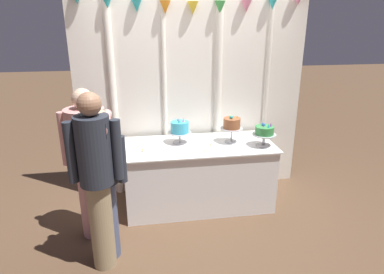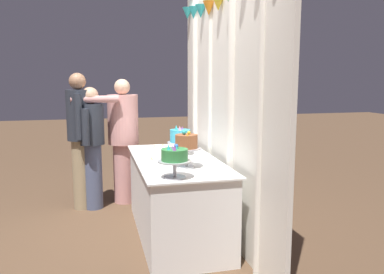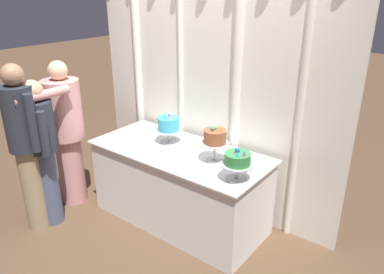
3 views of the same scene
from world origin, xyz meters
TOP-DOWN VIEW (x-y plane):
  - ground_plane at (0.00, 0.00)m, footprint 24.00×24.00m
  - draped_curtain at (-0.02, 0.58)m, footprint 2.85×0.14m
  - cake_table at (0.00, 0.10)m, footprint 1.76×0.79m
  - cake_display_leftmost at (-0.21, 0.19)m, footprint 0.27×0.27m
  - cake_display_center at (0.40, 0.12)m, footprint 0.26×0.26m
  - cake_display_rightmost at (0.73, -0.06)m, footprint 0.27×0.27m
  - tealight_far_left at (-0.70, 0.09)m, footprint 0.04×0.04m
  - tealight_near_left at (-0.65, -0.02)m, footprint 0.04×0.04m
  - tealight_near_right at (0.03, -0.15)m, footprint 0.04×0.04m
  - tealight_far_right at (0.14, 0.05)m, footprint 0.05×0.05m
  - guest_girl_blue_dress at (-1.18, -0.33)m, footprint 0.53×0.84m
  - guest_man_dark_suit at (-1.02, -0.71)m, footprint 0.45×0.38m
  - guest_man_pink_jacket at (-1.05, -0.85)m, footprint 0.46×0.29m

SIDE VIEW (x-z plane):
  - ground_plane at x=0.00m, z-range 0.00..0.00m
  - cake_table at x=0.00m, z-range 0.00..0.78m
  - tealight_far_left at x=-0.70m, z-range 0.77..0.81m
  - tealight_near_left at x=-0.65m, z-range 0.77..0.81m
  - tealight_near_right at x=0.03m, z-range 0.77..0.81m
  - tealight_far_right at x=0.14m, z-range 0.77..0.81m
  - guest_man_dark_suit at x=-1.02m, z-range 0.07..1.54m
  - guest_girl_blue_dress at x=-1.18m, z-range 0.06..1.63m
  - guest_man_pink_jacket at x=-1.05m, z-range 0.09..1.73m
  - cake_display_rightmost at x=0.73m, z-range 0.81..1.09m
  - cake_display_leftmost at x=-0.21m, z-range 0.81..1.12m
  - cake_display_center at x=0.40m, z-range 0.83..1.17m
  - draped_curtain at x=-0.02m, z-range 0.05..2.82m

